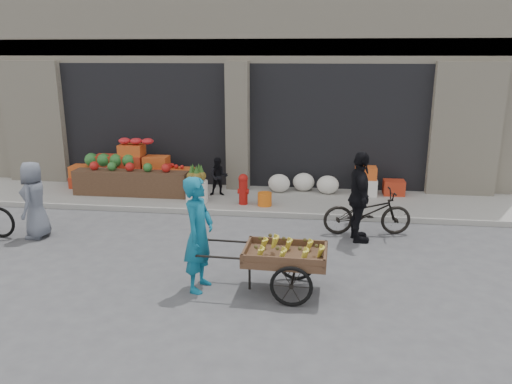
# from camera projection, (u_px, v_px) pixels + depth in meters

# --- Properties ---
(ground) EXTENTS (80.00, 80.00, 0.00)m
(ground) POSITION_uv_depth(u_px,v_px,m) (189.00, 273.00, 8.13)
(ground) COLOR #424244
(ground) RESTS_ON ground
(sidewalk) EXTENTS (18.00, 2.20, 0.12)m
(sidewalk) POSITION_uv_depth(u_px,v_px,m) (233.00, 199.00, 12.03)
(sidewalk) COLOR gray
(sidewalk) RESTS_ON ground
(building) EXTENTS (14.00, 6.45, 7.00)m
(building) POSITION_uv_depth(u_px,v_px,m) (254.00, 56.00, 14.90)
(building) COLOR beige
(building) RESTS_ON ground
(fruit_display) EXTENTS (3.10, 1.12, 1.24)m
(fruit_display) POSITION_uv_depth(u_px,v_px,m) (136.00, 169.00, 12.44)
(fruit_display) COLOR #AE2F18
(fruit_display) RESTS_ON sidewalk
(pineapple_bin) EXTENTS (0.52, 0.52, 0.50)m
(pineapple_bin) POSITION_uv_depth(u_px,v_px,m) (197.00, 191.00, 11.56)
(pineapple_bin) COLOR silver
(pineapple_bin) RESTS_ON sidewalk
(fire_hydrant) EXTENTS (0.22, 0.22, 0.71)m
(fire_hydrant) POSITION_uv_depth(u_px,v_px,m) (243.00, 188.00, 11.34)
(fire_hydrant) COLOR #A5140F
(fire_hydrant) RESTS_ON sidewalk
(orange_bucket) EXTENTS (0.32, 0.32, 0.30)m
(orange_bucket) POSITION_uv_depth(u_px,v_px,m) (265.00, 199.00, 11.30)
(orange_bucket) COLOR orange
(orange_bucket) RESTS_ON sidewalk
(right_bay_goods) EXTENTS (3.35, 0.60, 0.70)m
(right_bay_goods) POSITION_uv_depth(u_px,v_px,m) (342.00, 183.00, 12.19)
(right_bay_goods) COLOR silver
(right_bay_goods) RESTS_ON sidewalk
(seated_person) EXTENTS (0.51, 0.43, 0.93)m
(seated_person) POSITION_uv_depth(u_px,v_px,m) (219.00, 177.00, 12.03)
(seated_person) COLOR black
(seated_person) RESTS_ON sidewalk
(banana_cart) EXTENTS (2.10, 0.94, 0.87)m
(banana_cart) POSITION_uv_depth(u_px,v_px,m) (282.00, 253.00, 7.33)
(banana_cart) COLOR brown
(banana_cart) RESTS_ON ground
(vendor_woman) EXTENTS (0.51, 0.70, 1.75)m
(vendor_woman) POSITION_uv_depth(u_px,v_px,m) (199.00, 234.00, 7.38)
(vendor_woman) COLOR #10607F
(vendor_woman) RESTS_ON ground
(vendor_grey) EXTENTS (0.55, 0.78, 1.50)m
(vendor_grey) POSITION_uv_depth(u_px,v_px,m) (35.00, 200.00, 9.55)
(vendor_grey) COLOR slate
(vendor_grey) RESTS_ON ground
(bicycle) EXTENTS (1.78, 0.81, 0.90)m
(bicycle) POSITION_uv_depth(u_px,v_px,m) (367.00, 212.00, 9.78)
(bicycle) COLOR black
(bicycle) RESTS_ON ground
(cyclist) EXTENTS (0.55, 1.06, 1.73)m
(cyclist) POSITION_uv_depth(u_px,v_px,m) (359.00, 197.00, 9.32)
(cyclist) COLOR black
(cyclist) RESTS_ON ground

